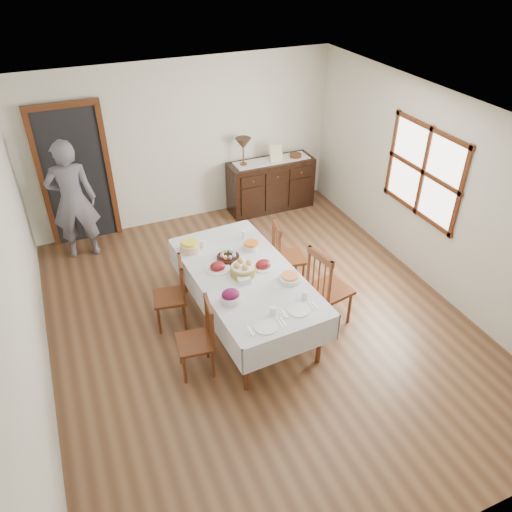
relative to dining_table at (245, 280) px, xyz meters
name	(u,v)px	position (x,y,z in m)	size (l,w,h in m)	color
ground	(259,322)	(0.16, -0.04, -0.69)	(6.00, 6.00, 0.00)	brown
room_shell	(233,194)	(0.02, 0.38, 0.95)	(5.02, 6.02, 2.65)	white
dining_table	(245,280)	(0.00, 0.00, 0.00)	(1.29, 2.34, 0.78)	silver
chair_left_near	(199,338)	(-0.75, -0.51, -0.22)	(0.43, 0.43, 0.93)	#512511
chair_left_far	(173,293)	(-0.81, 0.36, -0.22)	(0.45, 0.45, 0.93)	#512511
chair_right_near	(327,287)	(0.92, -0.36, -0.14)	(0.53, 0.53, 1.09)	#512511
chair_right_far	(285,254)	(0.81, 0.56, -0.20)	(0.47, 0.47, 0.97)	#512511
sideboard	(271,185)	(1.56, 2.67, -0.25)	(1.47, 0.54, 0.88)	black
person	(72,197)	(-1.67, 2.44, 0.29)	(0.61, 0.39, 1.95)	slate
bread_basket	(243,269)	(-0.03, -0.01, 0.16)	(0.30, 0.30, 0.18)	olive
egg_basket	(228,257)	(-0.08, 0.36, 0.13)	(0.28, 0.28, 0.10)	black
ham_platter_a	(218,267)	(-0.27, 0.21, 0.12)	(0.30, 0.30, 0.11)	silver
ham_platter_b	(263,265)	(0.25, 0.04, 0.12)	(0.27, 0.27, 0.11)	silver
beet_bowl	(231,296)	(-0.34, -0.42, 0.16)	(0.22, 0.22, 0.15)	silver
carrot_bowl	(251,246)	(0.27, 0.47, 0.14)	(0.20, 0.20, 0.10)	silver
pineapple_bowl	(190,247)	(-0.45, 0.72, 0.16)	(0.25, 0.25, 0.14)	#D4A98A
casserole_dish	(290,278)	(0.42, -0.33, 0.13)	(0.26, 0.26, 0.08)	silver
butter_dish	(244,280)	(-0.08, -0.16, 0.13)	(0.15, 0.10, 0.07)	silver
setting_left	(268,321)	(-0.11, -0.90, 0.11)	(0.43, 0.31, 0.10)	silver
setting_right	(300,305)	(0.32, -0.79, 0.11)	(0.43, 0.31, 0.10)	silver
glass_far_a	(203,244)	(-0.28, 0.73, 0.14)	(0.06, 0.06, 0.10)	white
glass_far_b	(244,234)	(0.29, 0.74, 0.15)	(0.06, 0.06, 0.11)	white
runner	(272,161)	(1.58, 2.68, 0.20)	(1.30, 0.35, 0.01)	silver
table_lamp	(243,144)	(1.07, 2.71, 0.55)	(0.26, 0.26, 0.46)	brown
picture_frame	(276,153)	(1.63, 2.63, 0.33)	(0.22, 0.08, 0.28)	beige
deco_bowl	(295,156)	(2.01, 2.66, 0.22)	(0.20, 0.20, 0.06)	#512511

